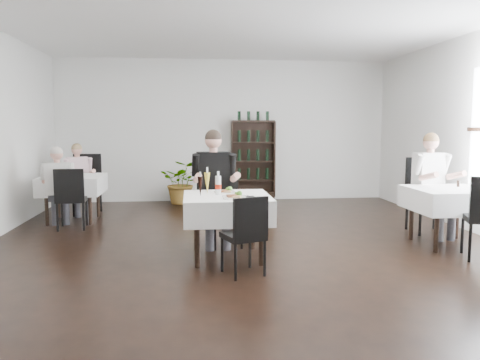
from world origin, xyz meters
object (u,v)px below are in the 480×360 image
wine_shelf (253,162)px  potted_tree (182,182)px  main_table (227,207)px  diner_main (214,179)px

wine_shelf → potted_tree: wine_shelf is taller
wine_shelf → main_table: 4.41m
main_table → potted_tree: 4.15m
main_table → diner_main: diner_main is taller
main_table → diner_main: (-0.11, 0.66, 0.28)m
wine_shelf → potted_tree: (-1.50, -0.21, -0.40)m
main_table → diner_main: 0.72m
wine_shelf → main_table: bearing=-101.8°
wine_shelf → potted_tree: 1.57m
wine_shelf → diner_main: size_ratio=1.13×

